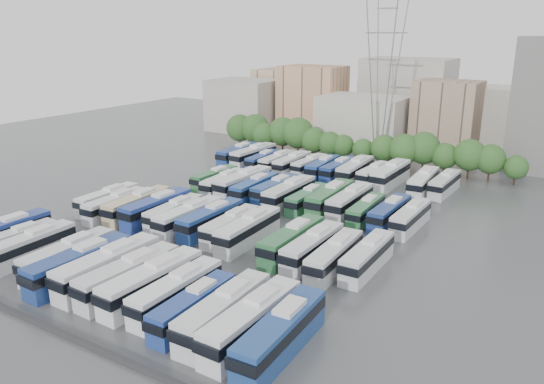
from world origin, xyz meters
The scene contains 56 objects.
ground centered at (0.00, 0.00, 0.00)m, with size 220.00×220.00×0.00m, color #424447.
parapet centered at (0.00, -33.00, 0.25)m, with size 56.00×0.50×0.50m, color #2D2D30.
tree_line centered at (-3.24, 42.17, 4.58)m, with size 65.71×7.91×8.75m.
city_buildings centered at (-7.46, 71.86, 7.87)m, with size 102.00×35.00×20.00m.
electricity_pylon centered at (2.00, 50.00, 18.66)m, with size 9.00×6.91×33.83m.
bus_r0_s0 centered at (-21.39, -23.10, 1.92)m, with size 3.06×12.53×3.91m.
bus_r0_s1 centered at (-18.23, -23.50, 1.67)m, with size 2.81×10.91×3.39m.
bus_r0_s2 centered at (-14.78, -23.84, 1.83)m, with size 2.87×11.91×3.72m.
bus_r0_s4 centered at (-8.25, -23.43, 1.90)m, with size 3.04×12.38×3.86m.
bus_r0_s5 centered at (-4.97, -24.51, 2.02)m, with size 3.25×13.19×4.11m.
bus_r0_s6 centered at (-1.68, -23.32, 2.08)m, with size 3.10×13.51×4.23m.
bus_r0_s7 centered at (1.70, -23.53, 1.97)m, with size 3.37×12.90×4.01m.
bus_r0_s8 centered at (4.94, -23.38, 2.00)m, with size 3.28×13.05×4.07m.
bus_r0_s9 centered at (8.37, -23.46, 1.85)m, with size 2.63×12.02×3.77m.
bus_r0_s10 centered at (11.59, -24.72, 1.73)m, with size 2.70×11.28×3.52m.
bus_r0_s11 centered at (14.91, -24.24, 1.95)m, with size 3.07×12.71×3.97m.
bus_r0_s12 centered at (18.11, -24.33, 2.00)m, with size 3.07×13.06×4.08m.
bus_r0_s13 centered at (21.39, -24.71, 1.99)m, with size 3.29×12.99×4.04m.
bus_r1_s0 centered at (-21.49, -5.74, 1.74)m, with size 2.64×11.32×3.54m.
bus_r1_s1 centered at (-18.19, -7.13, 1.77)m, with size 2.93×11.56×3.60m.
bus_r1_s2 centered at (-14.93, -5.79, 1.91)m, with size 3.17×12.51×3.90m.
bus_r1_s3 centered at (-11.56, -5.33, 1.94)m, with size 2.90×12.66×3.96m.
bus_r1_s4 centered at (-8.42, -5.01, 1.72)m, with size 2.95×11.29×3.51m.
bus_r1_s5 centered at (-5.06, -5.69, 1.89)m, with size 3.02×12.31×3.84m.
bus_r1_s6 centered at (-1.83, -4.80, 1.88)m, with size 2.81×12.24×3.83m.
bus_r1_s7 centered at (1.85, -5.19, 1.76)m, with size 2.85×11.49×3.58m.
bus_r1_s8 centered at (4.98, -5.57, 1.93)m, with size 3.01×12.59×3.93m.
bus_r1_s10 centered at (11.71, -5.73, 1.94)m, with size 2.75×12.57×3.94m.
bus_r1_s11 centered at (14.83, -6.15, 1.87)m, with size 2.78×12.20×3.82m.
bus_r1_s12 centered at (18.18, -7.11, 1.83)m, with size 2.98×11.99×3.74m.
bus_r1_s13 centered at (21.48, -5.07, 1.80)m, with size 2.62×11.68×3.66m.
bus_r2_s2 centered at (-15.03, 13.16, 1.66)m, with size 2.75×10.87×3.39m.
bus_r2_s3 centered at (-11.59, 11.28, 1.73)m, with size 3.03×11.36×3.53m.
bus_r2_s4 centered at (-8.16, 12.33, 2.04)m, with size 3.46×13.34×4.15m.
bus_r2_s5 centered at (-5.07, 11.22, 1.84)m, with size 2.81×11.97×3.74m.
bus_r2_s6 centered at (-1.74, 12.48, 1.81)m, with size 2.90×11.82×3.69m.
bus_r2_s7 centered at (1.52, 11.24, 1.97)m, with size 2.87×12.84×4.02m.
bus_r2_s8 centered at (4.99, 11.06, 1.67)m, with size 2.47×10.89×3.41m.
bus_r2_s9 centered at (8.29, 12.38, 1.99)m, with size 3.05×12.95×4.05m.
bus_r2_s10 centered at (11.50, 12.63, 1.94)m, with size 2.77×12.60×3.95m.
bus_r2_s11 centered at (14.91, 10.74, 1.67)m, with size 2.64×10.87×3.39m.
bus_r2_s12 centered at (18.35, 11.22, 1.78)m, with size 2.80×11.59×3.62m.
bus_r2_s13 centered at (21.54, 10.95, 1.75)m, with size 2.67×11.42×3.57m.
bus_r3_s0 centered at (-21.60, 30.03, 1.94)m, with size 2.75×12.60×3.95m.
bus_r3_s1 centered at (-18.20, 30.58, 2.01)m, with size 3.51×13.15×4.09m.
bus_r3_s2 centered at (-14.83, 28.94, 1.66)m, with size 2.86×10.90×3.39m.
bus_r3_s3 centered at (-11.59, 29.29, 1.75)m, with size 2.75×11.43×3.57m.
bus_r3_s4 centered at (-8.20, 29.34, 1.83)m, with size 2.69×11.87×3.72m.
bus_r3_s5 centered at (-4.88, 30.42, 1.68)m, with size 2.77×10.95×3.41m.
bus_r3_s6 centered at (-1.60, 29.61, 1.79)m, with size 3.11×11.73×3.64m.
bus_r3_s7 centered at (1.63, 29.88, 1.82)m, with size 2.79×11.83×3.70m.
bus_r3_s8 centered at (4.82, 30.29, 2.00)m, with size 3.32×13.09×4.08m.
bus_r3_s9 centered at (8.33, 30.76, 1.70)m, with size 2.95×11.12×3.45m.
bus_r3_s10 centered at (11.63, 30.46, 2.07)m, with size 3.20×13.47×4.21m.
bus_r3_s12 centered at (17.92, 29.26, 1.92)m, with size 3.29×12.56×3.90m.
bus_r3_s13 centered at (21.24, 30.63, 1.78)m, with size 2.91×11.64×3.63m.
Camera 1 is at (41.86, -59.38, 27.20)m, focal length 35.00 mm.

